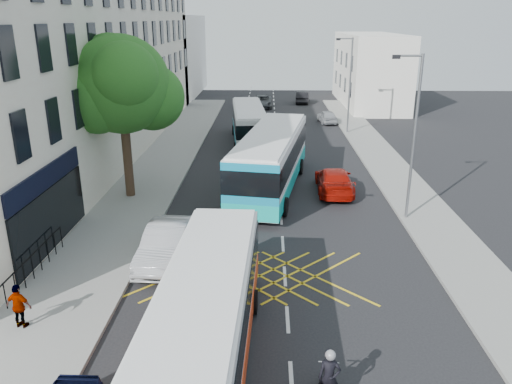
# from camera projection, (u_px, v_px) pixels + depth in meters

# --- Properties ---
(ground) EXTENTS (120.00, 120.00, 0.00)m
(ground) POSITION_uv_depth(u_px,v_px,m) (291.00, 380.00, 14.09)
(ground) COLOR black
(ground) RESTS_ON ground
(pavement_left) EXTENTS (5.00, 70.00, 0.15)m
(pavement_left) POSITION_uv_depth(u_px,v_px,m) (131.00, 196.00, 28.41)
(pavement_left) COLOR gray
(pavement_left) RESTS_ON ground
(pavement_right) EXTENTS (3.00, 70.00, 0.15)m
(pavement_right) POSITION_uv_depth(u_px,v_px,m) (413.00, 198.00, 28.05)
(pavement_right) COLOR gray
(pavement_right) RESTS_ON ground
(terrace_main) EXTENTS (8.30, 45.00, 13.50)m
(terrace_main) POSITION_uv_depth(u_px,v_px,m) (81.00, 62.00, 35.29)
(terrace_main) COLOR beige
(terrace_main) RESTS_ON ground
(terrace_far) EXTENTS (8.00, 20.00, 10.00)m
(terrace_far) POSITION_uv_depth(u_px,v_px,m) (166.00, 56.00, 64.66)
(terrace_far) COLOR silver
(terrace_far) RESTS_ON ground
(building_right) EXTENTS (6.00, 18.00, 8.00)m
(building_right) POSITION_uv_depth(u_px,v_px,m) (369.00, 70.00, 57.82)
(building_right) COLOR silver
(building_right) RESTS_ON ground
(street_tree) EXTENTS (6.30, 5.70, 8.80)m
(street_tree) POSITION_uv_depth(u_px,v_px,m) (121.00, 86.00, 26.33)
(street_tree) COLOR #382619
(street_tree) RESTS_ON pavement_left
(lamp_near) EXTENTS (1.45, 0.15, 8.00)m
(lamp_near) POSITION_uv_depth(u_px,v_px,m) (413.00, 130.00, 23.75)
(lamp_near) COLOR slate
(lamp_near) RESTS_ON pavement_right
(lamp_far) EXTENTS (1.45, 0.15, 8.00)m
(lamp_far) POSITION_uv_depth(u_px,v_px,m) (349.00, 81.00, 42.62)
(lamp_far) COLOR slate
(lamp_far) RESTS_ON pavement_right
(railings) EXTENTS (0.08, 5.60, 1.14)m
(railings) POSITION_uv_depth(u_px,v_px,m) (32.00, 265.00, 19.07)
(railings) COLOR black
(railings) RESTS_ON pavement_left
(bus_near) EXTENTS (2.89, 10.59, 2.96)m
(bus_near) POSITION_uv_depth(u_px,v_px,m) (205.00, 321.00, 14.14)
(bus_near) COLOR silver
(bus_near) RESTS_ON ground
(bus_mid) EXTENTS (4.87, 12.61, 3.46)m
(bus_mid) POSITION_uv_depth(u_px,v_px,m) (271.00, 160.00, 29.21)
(bus_mid) COLOR silver
(bus_mid) RESTS_ON ground
(bus_far) EXTENTS (3.36, 10.62, 2.94)m
(bus_far) POSITION_uv_depth(u_px,v_px,m) (249.00, 124.00, 40.50)
(bus_far) COLOR silver
(bus_far) RESTS_ON ground
(motorbike) EXTENTS (0.64, 1.98, 1.76)m
(motorbike) POSITION_uv_depth(u_px,v_px,m) (329.00, 380.00, 12.86)
(motorbike) COLOR black
(motorbike) RESTS_ON ground
(parked_car_silver) EXTENTS (1.96, 4.87, 1.57)m
(parked_car_silver) POSITION_uv_depth(u_px,v_px,m) (167.00, 244.00, 20.76)
(parked_car_silver) COLOR #AAACB2
(parked_car_silver) RESTS_ON ground
(red_hatchback) EXTENTS (2.11, 4.99, 1.44)m
(red_hatchback) POSITION_uv_depth(u_px,v_px,m) (334.00, 180.00, 29.07)
(red_hatchback) COLOR #B01207
(red_hatchback) RESTS_ON ground
(distant_car_grey) EXTENTS (2.18, 4.73, 1.31)m
(distant_car_grey) POSITION_uv_depth(u_px,v_px,m) (262.00, 102.00, 56.84)
(distant_car_grey) COLOR #414448
(distant_car_grey) RESTS_ON ground
(distant_car_silver) EXTENTS (1.86, 3.77, 1.24)m
(distant_car_silver) POSITION_uv_depth(u_px,v_px,m) (327.00, 117.00, 48.43)
(distant_car_silver) COLOR #A4A8AC
(distant_car_silver) RESTS_ON ground
(distant_car_dark) EXTENTS (1.84, 4.23, 1.35)m
(distant_car_dark) POSITION_uv_depth(u_px,v_px,m) (302.00, 97.00, 59.84)
(distant_car_dark) COLOR black
(distant_car_dark) RESTS_ON ground
(pedestrian_far) EXTENTS (0.95, 0.54, 1.53)m
(pedestrian_far) POSITION_uv_depth(u_px,v_px,m) (19.00, 306.00, 16.01)
(pedestrian_far) COLOR gray
(pedestrian_far) RESTS_ON pavement_left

